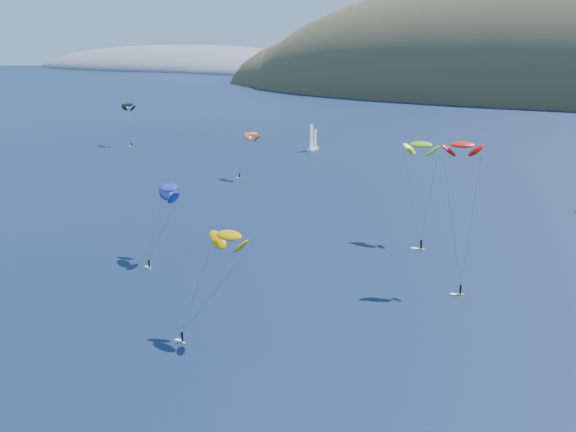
# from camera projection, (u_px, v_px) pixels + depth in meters

# --- Properties ---
(headland) EXTENTS (460.00, 250.00, 60.00)m
(headland) POSITION_uv_depth(u_px,v_px,m) (207.00, 71.00, 931.92)
(headland) COLOR slate
(headland) RESTS_ON ground
(sailboat) EXTENTS (9.10, 7.91, 11.48)m
(sailboat) POSITION_uv_depth(u_px,v_px,m) (313.00, 148.00, 303.75)
(sailboat) COLOR silver
(sailboat) RESTS_ON ground
(kitesurfer_1) EXTENTS (7.99, 7.92, 15.46)m
(kitesurfer_1) POSITION_uv_depth(u_px,v_px,m) (252.00, 134.00, 246.43)
(kitesurfer_1) COLOR yellow
(kitesurfer_1) RESTS_ON ground
(kitesurfer_2) EXTENTS (8.94, 10.78, 17.21)m
(kitesurfer_2) POSITION_uv_depth(u_px,v_px,m) (229.00, 236.00, 119.35)
(kitesurfer_2) COLOR yellow
(kitesurfer_2) RESTS_ON ground
(kitesurfer_3) EXTENTS (9.15, 13.79, 22.64)m
(kitesurfer_3) POSITION_uv_depth(u_px,v_px,m) (421.00, 145.00, 174.72)
(kitesurfer_3) COLOR yellow
(kitesurfer_3) RESTS_ON ground
(kitesurfer_9) EXTENTS (7.46, 10.85, 26.97)m
(kitesurfer_9) POSITION_uv_depth(u_px,v_px,m) (463.00, 145.00, 141.46)
(kitesurfer_9) COLOR yellow
(kitesurfer_9) RESTS_ON ground
(kitesurfer_10) EXTENTS (9.84, 15.23, 16.52)m
(kitesurfer_10) POSITION_uv_depth(u_px,v_px,m) (169.00, 188.00, 160.46)
(kitesurfer_10) COLOR yellow
(kitesurfer_10) RESTS_ON ground
(kitesurfer_12) EXTENTS (9.61, 8.77, 17.99)m
(kitesurfer_12) POSITION_uv_depth(u_px,v_px,m) (129.00, 105.00, 316.29)
(kitesurfer_12) COLOR yellow
(kitesurfer_12) RESTS_ON ground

